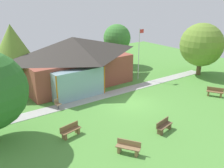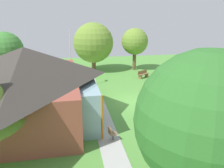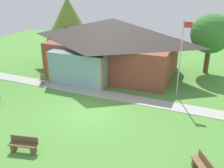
% 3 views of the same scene
% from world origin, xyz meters
% --- Properties ---
extents(ground_plane, '(44.00, 44.00, 0.00)m').
position_xyz_m(ground_plane, '(0.00, 0.00, 0.00)').
color(ground_plane, '#54933D').
extents(pavilion, '(11.90, 8.48, 4.98)m').
position_xyz_m(pavilion, '(-1.49, 7.69, 2.58)').
color(pavilion, brown).
rests_on(pavilion, ground_plane).
extents(footpath, '(25.64, 1.71, 0.03)m').
position_xyz_m(footpath, '(0.00, 2.83, 0.01)').
color(footpath, '#ADADA8').
rests_on(footpath, ground_plane).
extents(flagpole, '(0.64, 0.08, 5.72)m').
position_xyz_m(flagpole, '(5.00, 4.67, 3.15)').
color(flagpole, silver).
rests_on(flagpole, ground_plane).
extents(bench_lawn_far_right, '(1.15, 1.51, 0.84)m').
position_xyz_m(bench_lawn_far_right, '(7.41, -3.46, 0.40)').
color(bench_lawn_far_right, brown).
rests_on(bench_lawn_far_right, ground_plane).
extents(bench_front_right, '(1.56, 0.74, 0.84)m').
position_xyz_m(bench_front_right, '(4.89, -7.07, 0.40)').
color(bench_front_right, brown).
rests_on(bench_front_right, ground_plane).
extents(bench_mid_left, '(1.55, 0.70, 0.84)m').
position_xyz_m(bench_mid_left, '(-6.94, -1.78, 0.40)').
color(bench_mid_left, brown).
rests_on(bench_mid_left, ground_plane).
extents(bench_front_center, '(1.56, 0.73, 0.84)m').
position_xyz_m(bench_front_center, '(-1.34, -5.11, 0.40)').
color(bench_front_center, brown).
rests_on(bench_front_center, ground_plane).
extents(patio_chair_west, '(0.54, 0.54, 0.86)m').
position_xyz_m(patio_chair_west, '(-5.76, 2.76, 0.42)').
color(patio_chair_west, '#8C6B4C').
rests_on(patio_chair_west, ground_plane).
extents(tree_east_hedge, '(4.97, 4.97, 6.09)m').
position_xyz_m(tree_east_hedge, '(11.93, 1.66, 3.59)').
color(tree_east_hedge, brown).
rests_on(tree_east_hedge, ground_plane).
extents(tree_behind_pavilion_right, '(3.57, 3.57, 5.47)m').
position_xyz_m(tree_behind_pavilion_right, '(6.70, 10.89, 3.65)').
color(tree_behind_pavilion_right, brown).
rests_on(tree_behind_pavilion_right, ground_plane).
extents(tree_far_east, '(3.38, 3.38, 5.37)m').
position_xyz_m(tree_far_east, '(11.68, -3.62, 3.65)').
color(tree_far_east, brown).
rests_on(tree_far_east, ground_plane).
extents(tree_west_hedge, '(4.99, 4.99, 6.06)m').
position_xyz_m(tree_west_hedge, '(-11.26, 0.56, 3.55)').
color(tree_west_hedge, brown).
rests_on(tree_west_hedge, ground_plane).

